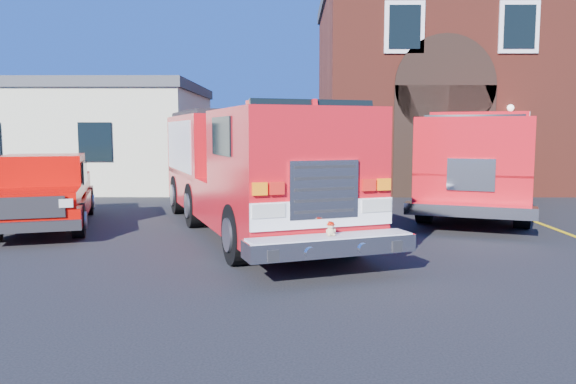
{
  "coord_description": "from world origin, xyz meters",
  "views": [
    {
      "loc": [
        0.07,
        -11.17,
        2.39
      ],
      "look_at": [
        0.0,
        -1.2,
        1.3
      ],
      "focal_mm": 35.0,
      "sensor_mm": 36.0,
      "label": 1
    }
  ],
  "objects_px": {
    "fire_station": "(494,89)",
    "secondary_truck": "(478,157)",
    "fire_engine": "(248,168)",
    "pickup_truck": "(46,193)",
    "side_building": "(81,135)"
  },
  "relations": [
    {
      "from": "fire_engine",
      "to": "secondary_truck",
      "type": "bearing_deg",
      "value": 29.31
    },
    {
      "from": "side_building",
      "to": "pickup_truck",
      "type": "height_order",
      "value": "side_building"
    },
    {
      "from": "fire_engine",
      "to": "secondary_truck",
      "type": "relative_size",
      "value": 1.05
    },
    {
      "from": "side_building",
      "to": "pickup_truck",
      "type": "distance_m",
      "value": 10.81
    },
    {
      "from": "secondary_truck",
      "to": "fire_station",
      "type": "bearing_deg",
      "value": 68.03
    },
    {
      "from": "side_building",
      "to": "pickup_truck",
      "type": "relative_size",
      "value": 1.74
    },
    {
      "from": "fire_station",
      "to": "secondary_truck",
      "type": "xyz_separation_m",
      "value": [
        -3.29,
        -8.17,
        -2.66
      ]
    },
    {
      "from": "fire_engine",
      "to": "pickup_truck",
      "type": "height_order",
      "value": "fire_engine"
    },
    {
      "from": "fire_station",
      "to": "fire_engine",
      "type": "bearing_deg",
      "value": -129.92
    },
    {
      "from": "fire_station",
      "to": "secondary_truck",
      "type": "relative_size",
      "value": 1.61
    },
    {
      "from": "fire_engine",
      "to": "pickup_truck",
      "type": "relative_size",
      "value": 1.68
    },
    {
      "from": "side_building",
      "to": "fire_engine",
      "type": "height_order",
      "value": "side_building"
    },
    {
      "from": "side_building",
      "to": "fire_engine",
      "type": "bearing_deg",
      "value": -53.7
    },
    {
      "from": "fire_station",
      "to": "side_building",
      "type": "relative_size",
      "value": 1.49
    },
    {
      "from": "fire_engine",
      "to": "pickup_truck",
      "type": "bearing_deg",
      "value": 173.23
    }
  ]
}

